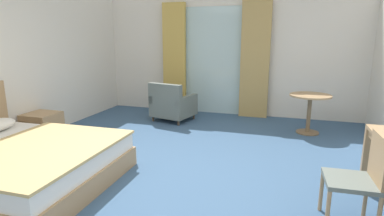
{
  "coord_description": "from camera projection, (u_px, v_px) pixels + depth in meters",
  "views": [
    {
      "loc": [
        1.29,
        -3.28,
        1.66
      ],
      "look_at": [
        0.2,
        0.18,
        0.84
      ],
      "focal_mm": 28.97,
      "sensor_mm": 36.0,
      "label": 1
    }
  ],
  "objects": [
    {
      "name": "ground",
      "position": [
        172.0,
        180.0,
        3.81
      ],
      "size": [
        6.2,
        7.46,
        0.1
      ],
      "primitive_type": "cube",
      "color": "#38567A"
    },
    {
      "name": "desk_chair",
      "position": [
        361.0,
        176.0,
        2.7
      ],
      "size": [
        0.45,
        0.45,
        0.87
      ],
      "color": "slate",
      "rests_on": "ground"
    },
    {
      "name": "nightstand",
      "position": [
        43.0,
        127.0,
        5.07
      ],
      "size": [
        0.49,
        0.49,
        0.47
      ],
      "color": "tan",
      "rests_on": "ground"
    },
    {
      "name": "wall_back",
      "position": [
        229.0,
        54.0,
        6.73
      ],
      "size": [
        5.8,
        0.12,
        2.63
      ],
      "primitive_type": "cube",
      "color": "silver",
      "rests_on": "ground"
    },
    {
      "name": "armchair_by_window",
      "position": [
        172.0,
        105.0,
        6.29
      ],
      "size": [
        0.87,
        0.86,
        0.79
      ],
      "color": "slate",
      "rests_on": "ground"
    },
    {
      "name": "round_cafe_table",
      "position": [
        310.0,
        105.0,
        5.42
      ],
      "size": [
        0.7,
        0.7,
        0.69
      ],
      "color": "tan",
      "rests_on": "ground"
    },
    {
      "name": "bed",
      "position": [
        12.0,
        162.0,
        3.59
      ],
      "size": [
        2.21,
        1.87,
        1.05
      ],
      "color": "tan",
      "rests_on": "ground"
    },
    {
      "name": "balcony_glass_door",
      "position": [
        214.0,
        61.0,
        6.78
      ],
      "size": [
        1.34,
        0.02,
        2.31
      ],
      "primitive_type": "cube",
      "color": "silver",
      "rests_on": "ground"
    },
    {
      "name": "curtain_panel_left",
      "position": [
        174.0,
        59.0,
        6.94
      ],
      "size": [
        0.52,
        0.1,
        2.4
      ],
      "primitive_type": "cube",
      "color": "tan",
      "rests_on": "ground"
    },
    {
      "name": "curtain_panel_right",
      "position": [
        255.0,
        60.0,
        6.41
      ],
      "size": [
        0.59,
        0.1,
        2.4
      ],
      "primitive_type": "cube",
      "color": "tan",
      "rests_on": "ground"
    }
  ]
}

